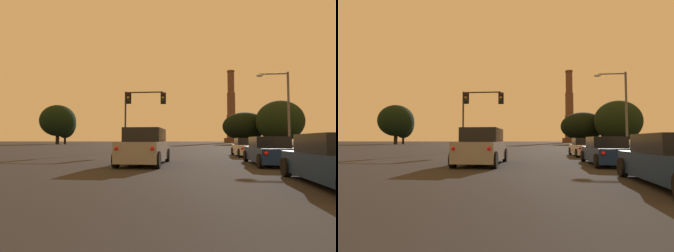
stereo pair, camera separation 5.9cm
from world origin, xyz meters
TOP-DOWN VIEW (x-y plane):
  - suv_left_lane_second at (-3.21, 12.66)m, footprint 2.22×4.95m
  - sedan_right_lane_front at (3.55, 20.36)m, footprint 2.12×4.75m
  - sedan_right_lane_second at (3.15, 13.08)m, footprint 2.16×4.77m
  - traffic_light_overhead_left at (-6.43, 26.64)m, footprint 4.54×0.50m
  - street_lamp at (7.57, 23.82)m, footprint 2.94×0.36m
  - smokestack at (20.93, 141.09)m, footprint 7.88×7.88m
  - treeline_center_right at (15.87, 82.24)m, footprint 13.50×12.15m
  - treeline_center_left at (24.03, 74.64)m, footprint 13.01×11.70m
  - treeline_far_left at (-41.99, 77.13)m, footprint 10.91×9.82m
  - treeline_far_right at (-42.66, 83.38)m, footprint 7.06×6.35m

SIDE VIEW (x-z plane):
  - sedan_right_lane_front at x=3.55m, z-range -0.05..1.38m
  - sedan_right_lane_second at x=3.15m, z-range -0.05..1.38m
  - suv_left_lane_second at x=-3.21m, z-range -0.03..1.83m
  - street_lamp at x=7.57m, z-range 0.91..8.43m
  - traffic_light_overhead_left at x=-6.43m, z-range 1.67..8.14m
  - treeline_center_right at x=15.87m, z-range 0.62..10.58m
  - treeline_center_left at x=24.03m, z-range 0.41..12.81m
  - treeline_far_right at x=-42.66m, z-range 0.97..12.95m
  - treeline_far_left at x=-41.99m, z-range 1.24..13.48m
  - smokestack at x=20.93m, z-range -4.21..34.63m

